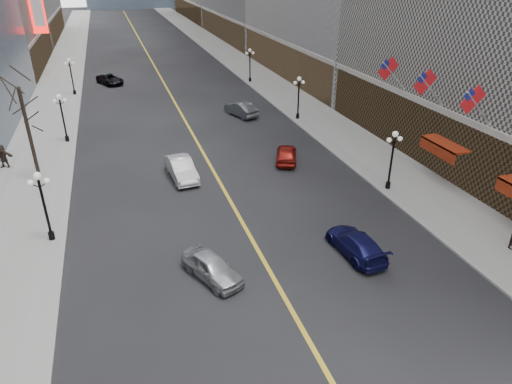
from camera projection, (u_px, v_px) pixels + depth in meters
sidewalk_east at (256, 75)px, 69.07m from camera, size 6.00×230.00×0.15m
sidewalk_west at (59, 89)px, 61.58m from camera, size 6.00×230.00×0.15m
lane_line at (156, 68)px, 73.86m from camera, size 0.25×200.00×0.02m
streetlamp_east_1 at (392, 154)px, 33.17m from camera, size 1.26×0.44×4.52m
streetlamp_east_2 at (299, 93)px, 48.48m from camera, size 1.26×0.44×4.52m
streetlamp_east_3 at (250, 62)px, 63.80m from camera, size 1.26×0.44×4.52m
streetlamp_west_1 at (43, 200)px, 26.85m from camera, size 1.26×0.44×4.52m
streetlamp_west_2 at (62, 113)px, 42.17m from camera, size 1.26×0.44×4.52m
streetlamp_west_3 at (71, 73)px, 57.49m from camera, size 1.26×0.44×4.52m
flag_3 at (474, 102)px, 29.57m from camera, size 2.87×0.12×2.87m
flag_4 at (427, 84)px, 33.82m from camera, size 2.87×0.12×2.87m
flag_5 at (390, 71)px, 38.08m from camera, size 2.87×0.12×2.87m
awning_c at (443, 146)px, 34.24m from camera, size 1.40×4.00×0.93m
tree_west_far at (22, 102)px, 33.40m from camera, size 3.60×3.60×7.92m
car_nb_near at (212, 267)px, 24.59m from camera, size 3.19×4.41×1.40m
car_nb_mid at (182, 169)px, 36.01m from camera, size 2.11×5.01×1.61m
car_nb_far at (110, 79)px, 63.85m from camera, size 4.09×5.43×1.37m
car_sb_near at (356, 244)px, 26.67m from camera, size 2.24×4.83×1.37m
car_sb_mid at (286, 154)px, 39.05m from camera, size 3.17×4.56×1.44m
car_sb_far at (241, 109)px, 50.68m from camera, size 3.05×5.00×1.55m
ped_west_far at (3, 156)px, 37.48m from camera, size 1.88×1.01×1.95m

